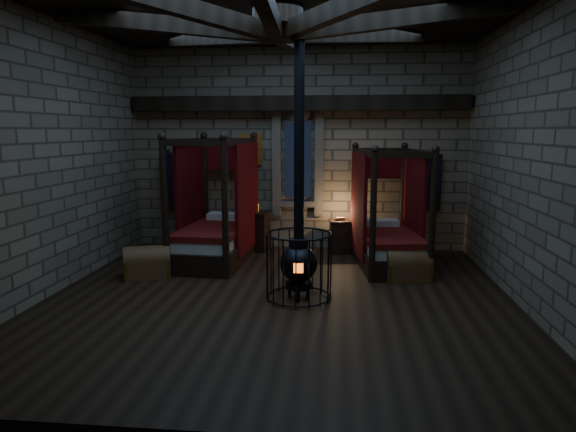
# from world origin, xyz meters

# --- Properties ---
(room) EXTENTS (7.02, 7.02, 4.29)m
(room) POSITION_xyz_m (-0.00, 0.09, 3.74)
(room) COLOR black
(room) RESTS_ON ground
(bed_left) EXTENTS (1.33, 2.33, 2.35)m
(bed_left) POSITION_xyz_m (-1.47, 2.16, 0.58)
(bed_left) COLOR black
(bed_left) RESTS_ON ground
(bed_right) EXTENTS (1.35, 2.19, 2.16)m
(bed_right) POSITION_xyz_m (1.79, 2.11, 0.53)
(bed_right) COLOR black
(bed_right) RESTS_ON ground
(trunk_left) EXTENTS (0.88, 0.73, 0.56)m
(trunk_left) POSITION_xyz_m (-2.40, 0.92, 0.25)
(trunk_left) COLOR brown
(trunk_left) RESTS_ON ground
(trunk_right) EXTENTS (0.84, 0.64, 0.55)m
(trunk_right) POSITION_xyz_m (2.04, 1.20, 0.25)
(trunk_right) COLOR brown
(trunk_right) RESTS_ON ground
(nightstand_left) EXTENTS (0.58, 0.56, 0.99)m
(nightstand_left) POSITION_xyz_m (-0.83, 3.10, 0.42)
(nightstand_left) COLOR black
(nightstand_left) RESTS_ON ground
(nightstand_right) EXTENTS (0.48, 0.46, 0.75)m
(nightstand_right) POSITION_xyz_m (0.91, 3.03, 0.35)
(nightstand_right) COLOR black
(nightstand_right) RESTS_ON ground
(stove) EXTENTS (0.99, 0.99, 4.05)m
(stove) POSITION_xyz_m (0.30, 0.02, 0.61)
(stove) COLOR black
(stove) RESTS_ON ground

